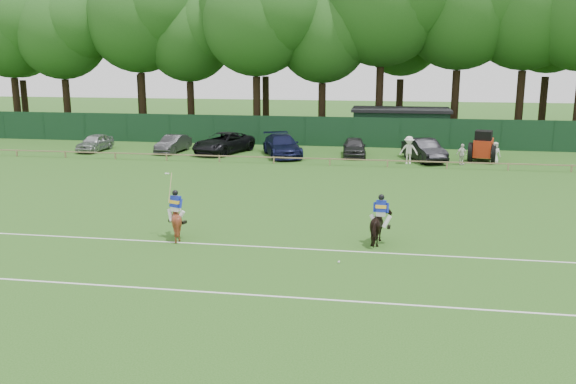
% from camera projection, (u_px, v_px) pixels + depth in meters
% --- Properties ---
extents(ground, '(160.00, 160.00, 0.00)m').
position_uv_depth(ground, '(265.00, 240.00, 25.57)').
color(ground, '#1E4C14').
rests_on(ground, ground).
extents(horse_dark, '(0.94, 1.82, 1.49)m').
position_uv_depth(horse_dark, '(380.00, 226.00, 24.88)').
color(horse_dark, black).
rests_on(horse_dark, ground).
extents(horse_chestnut, '(1.60, 1.69, 1.49)m').
position_uv_depth(horse_chestnut, '(176.00, 221.00, 25.64)').
color(horse_chestnut, maroon).
rests_on(horse_chestnut, ground).
extents(sedan_silver, '(1.81, 4.07, 1.36)m').
position_uv_depth(sedan_silver, '(95.00, 143.00, 48.94)').
color(sedan_silver, '#A2A5A7').
rests_on(sedan_silver, ground).
extents(sedan_grey, '(1.86, 4.23, 1.35)m').
position_uv_depth(sedan_grey, '(173.00, 144.00, 48.31)').
color(sedan_grey, '#2B2C2D').
rests_on(sedan_grey, ground).
extents(suv_black, '(4.51, 6.30, 1.59)m').
position_uv_depth(suv_black, '(223.00, 143.00, 47.89)').
color(suv_black, black).
rests_on(suv_black, ground).
extents(sedan_navy, '(4.18, 6.08, 1.63)m').
position_uv_depth(sedan_navy, '(282.00, 146.00, 46.34)').
color(sedan_navy, '#111435').
rests_on(sedan_navy, ground).
extents(hatch_grey, '(2.00, 4.33, 1.44)m').
position_uv_depth(hatch_grey, '(354.00, 147.00, 46.39)').
color(hatch_grey, '#2C2C2E').
rests_on(hatch_grey, ground).
extents(estate_black, '(3.31, 5.14, 1.60)m').
position_uv_depth(estate_black, '(424.00, 150.00, 44.38)').
color(estate_black, black).
rests_on(estate_black, ground).
extents(spectator_left, '(1.29, 0.77, 1.97)m').
position_uv_depth(spectator_left, '(409.00, 150.00, 43.09)').
color(spectator_left, silver).
rests_on(spectator_left, ground).
extents(spectator_mid, '(0.93, 0.76, 1.49)m').
position_uv_depth(spectator_mid, '(462.00, 154.00, 42.79)').
color(spectator_mid, silver).
rests_on(spectator_mid, ground).
extents(spectator_right, '(0.83, 0.61, 1.55)m').
position_uv_depth(spectator_right, '(495.00, 153.00, 43.15)').
color(spectator_right, silver).
rests_on(spectator_right, ground).
extents(rider_dark, '(0.94, 0.40, 1.41)m').
position_uv_depth(rider_dark, '(381.00, 210.00, 24.71)').
color(rider_dark, silver).
rests_on(rider_dark, ground).
extents(rider_chestnut, '(0.91, 0.75, 2.05)m').
position_uv_depth(rider_chestnut, '(175.00, 205.00, 25.47)').
color(rider_chestnut, silver).
rests_on(rider_chestnut, ground).
extents(polo_ball, '(0.09, 0.09, 0.09)m').
position_uv_depth(polo_ball, '(339.00, 262.00, 22.68)').
color(polo_ball, silver).
rests_on(polo_ball, ground).
extents(pitch_lines, '(60.00, 5.10, 0.01)m').
position_uv_depth(pitch_lines, '(246.00, 267.00, 22.20)').
color(pitch_lines, silver).
rests_on(pitch_lines, ground).
extents(pitch_rail, '(62.10, 0.10, 0.50)m').
position_uv_depth(pitch_rail, '(316.00, 159.00, 42.80)').
color(pitch_rail, '#997F5B').
rests_on(pitch_rail, ground).
extents(perimeter_fence, '(92.08, 0.08, 2.50)m').
position_uv_depth(perimeter_fence, '(328.00, 132.00, 51.28)').
color(perimeter_fence, '#14351E').
rests_on(perimeter_fence, ground).
extents(utility_shed, '(8.40, 4.40, 3.04)m').
position_uv_depth(utility_shed, '(400.00, 126.00, 53.15)').
color(utility_shed, '#14331E').
rests_on(utility_shed, ground).
extents(tree_row, '(96.00, 12.00, 21.00)m').
position_uv_depth(tree_row, '(357.00, 135.00, 58.94)').
color(tree_row, '#26561C').
rests_on(tree_row, ground).
extents(tractor, '(2.36, 3.03, 2.27)m').
position_uv_depth(tractor, '(483.00, 147.00, 44.02)').
color(tractor, '#B82A11').
rests_on(tractor, ground).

